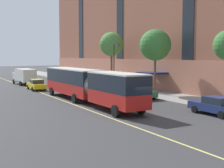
% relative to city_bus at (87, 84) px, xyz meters
% --- Properties ---
extents(ground_plane, '(260.00, 260.00, 0.00)m').
position_rel_city_bus_xyz_m(ground_plane, '(0.99, -8.64, -2.03)').
color(ground_plane, '#38383A').
extents(sidewalk, '(5.67, 160.00, 0.15)m').
position_rel_city_bus_xyz_m(sidewalk, '(10.64, -5.64, -1.95)').
color(sidewalk, gray).
rests_on(sidewalk, ground).
extents(city_bus, '(2.91, 19.31, 3.48)m').
position_rel_city_bus_xyz_m(city_bus, '(0.00, 0.00, 0.00)').
color(city_bus, red).
rests_on(city_bus, ground).
extents(parked_car_navy_2, '(1.95, 4.80, 1.56)m').
position_rel_city_bus_xyz_m(parked_car_navy_2, '(6.56, -11.36, -1.24)').
color(parked_car_navy_2, navy).
rests_on(parked_car_navy_2, ground).
extents(parked_car_silver_3, '(2.04, 4.68, 1.56)m').
position_rel_city_bus_xyz_m(parked_car_silver_3, '(6.76, 6.42, -1.24)').
color(parked_car_silver_3, '#B7B7BC').
rests_on(parked_car_silver_3, ground).
extents(parked_car_black_4, '(2.01, 4.34, 1.56)m').
position_rel_city_bus_xyz_m(parked_car_black_4, '(6.67, 15.82, -1.24)').
color(parked_car_black_4, black).
rests_on(parked_car_black_4, ground).
extents(parked_car_silver_5, '(2.02, 4.61, 1.56)m').
position_rel_city_bus_xyz_m(parked_car_silver_5, '(6.51, 24.85, -1.24)').
color(parked_car_silver_5, '#B7B7BC').
rests_on(parked_car_silver_5, ground).
extents(parked_car_green_7, '(2.08, 4.58, 1.56)m').
position_rel_city_bus_xyz_m(parked_car_green_7, '(6.74, 0.03, -1.24)').
color(parked_car_green_7, '#23603D').
rests_on(parked_car_green_7, ground).
extents(box_truck, '(2.58, 7.24, 2.73)m').
position_rel_city_bus_xyz_m(box_truck, '(-0.96, 23.49, -0.44)').
color(box_truck, silver).
rests_on(box_truck, ground).
extents(taxi_cab, '(2.08, 4.83, 1.56)m').
position_rel_city_bus_xyz_m(taxi_cab, '(-1.31, 14.83, -1.24)').
color(taxi_cab, yellow).
rests_on(taxi_cab, ground).
extents(street_tree_far_uptown, '(3.92, 3.92, 8.09)m').
position_rel_city_bus_xyz_m(street_tree_far_uptown, '(10.21, 1.89, 4.23)').
color(street_tree_far_uptown, brown).
rests_on(street_tree_far_uptown, sidewalk).
extents(street_tree_far_downtown, '(3.75, 3.75, 8.46)m').
position_rel_city_bus_xyz_m(street_tree_far_downtown, '(10.21, 13.18, 4.68)').
color(street_tree_far_downtown, brown).
rests_on(street_tree_far_downtown, sidewalk).
extents(street_lamp, '(0.36, 1.48, 6.48)m').
position_rel_city_bus_xyz_m(street_lamp, '(8.41, 8.98, 2.13)').
color(street_lamp, '#2D2D30').
rests_on(street_lamp, sidewalk).
extents(fire_hydrant, '(0.42, 0.24, 0.72)m').
position_rel_city_bus_xyz_m(fire_hydrant, '(8.31, 3.90, -1.53)').
color(fire_hydrant, red).
rests_on(fire_hydrant, sidewalk).
extents(lane_centerline, '(0.16, 140.00, 0.01)m').
position_rel_city_bus_xyz_m(lane_centerline, '(-1.70, -5.64, -2.02)').
color(lane_centerline, '#E0D66B').
rests_on(lane_centerline, ground).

